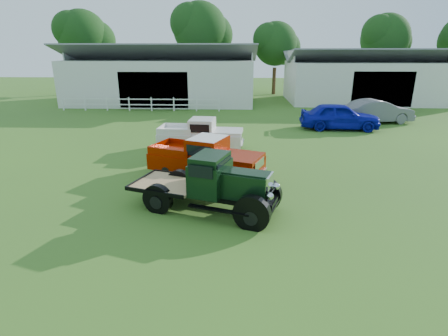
# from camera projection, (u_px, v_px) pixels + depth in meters

# --- Properties ---
(ground) EXTENTS (120.00, 120.00, 0.00)m
(ground) POSITION_uv_depth(u_px,v_px,m) (217.00, 208.00, 11.89)
(ground) COLOR #3E6425
(shed_left) EXTENTS (18.80, 10.20, 5.60)m
(shed_left) POSITION_uv_depth(u_px,v_px,m) (164.00, 74.00, 35.88)
(shed_left) COLOR silver
(shed_left) RESTS_ON ground
(shed_right) EXTENTS (16.80, 9.20, 5.20)m
(shed_right) POSITION_uv_depth(u_px,v_px,m) (367.00, 76.00, 36.09)
(shed_right) COLOR silver
(shed_right) RESTS_ON ground
(fence_rail) EXTENTS (14.20, 0.16, 1.20)m
(fence_rail) POSITION_uv_depth(u_px,v_px,m) (140.00, 104.00, 30.94)
(fence_rail) COLOR white
(fence_rail) RESTS_ON ground
(tree_a) EXTENTS (6.30, 6.30, 10.50)m
(tree_a) POSITION_uv_depth(u_px,v_px,m) (84.00, 49.00, 42.15)
(tree_a) COLOR black
(tree_a) RESTS_ON ground
(tree_b) EXTENTS (6.90, 6.90, 11.50)m
(tree_b) POSITION_uv_depth(u_px,v_px,m) (200.00, 45.00, 42.40)
(tree_b) COLOR black
(tree_b) RESTS_ON ground
(tree_c) EXTENTS (5.40, 5.40, 9.00)m
(tree_c) POSITION_uv_depth(u_px,v_px,m) (275.00, 56.00, 41.50)
(tree_c) COLOR black
(tree_c) RESTS_ON ground
(tree_d) EXTENTS (6.00, 6.00, 10.00)m
(tree_d) POSITION_uv_depth(u_px,v_px,m) (383.00, 51.00, 41.79)
(tree_d) COLOR black
(tree_d) RESTS_ON ground
(vintage_flatbed) EXTENTS (5.28, 3.41, 1.95)m
(vintage_flatbed) POSITION_uv_depth(u_px,v_px,m) (208.00, 183.00, 11.49)
(vintage_flatbed) COLOR black
(vintage_flatbed) RESTS_ON ground
(red_pickup) EXTENTS (5.20, 3.52, 1.77)m
(red_pickup) POSITION_uv_depth(u_px,v_px,m) (206.00, 157.00, 14.50)
(red_pickup) COLOR #8C1500
(red_pickup) RESTS_ON ground
(white_pickup) EXTENTS (4.71, 2.14, 1.68)m
(white_pickup) POSITION_uv_depth(u_px,v_px,m) (201.00, 135.00, 18.55)
(white_pickup) COLOR silver
(white_pickup) RESTS_ON ground
(misc_car_blue) EXTENTS (5.32, 2.40, 1.77)m
(misc_car_blue) POSITION_uv_depth(u_px,v_px,m) (339.00, 116.00, 23.60)
(misc_car_blue) COLOR #0C13A6
(misc_car_blue) RESTS_ON ground
(misc_car_grey) EXTENTS (5.40, 2.70, 1.70)m
(misc_car_grey) POSITION_uv_depth(u_px,v_px,m) (377.00, 111.00, 25.69)
(misc_car_grey) COLOR slate
(misc_car_grey) RESTS_ON ground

